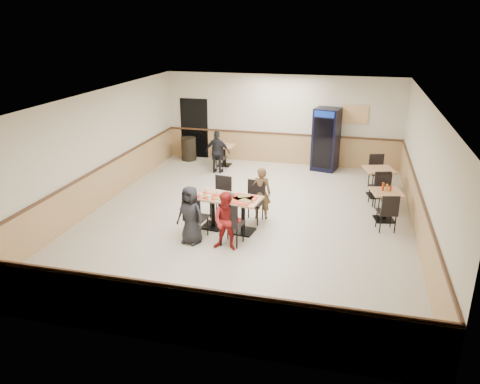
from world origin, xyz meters
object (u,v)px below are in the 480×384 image
(lone_diner, at_px, (217,152))
(side_table_near, at_px, (386,201))
(diner_man_opposite, at_px, (261,193))
(back_table, at_px, (224,152))
(pepsi_cooler, at_px, (326,139))
(trash_bin, at_px, (189,149))
(side_table_far, at_px, (378,178))
(diner_woman_left, at_px, (190,215))
(diner_woman_right, at_px, (227,221))
(main_table, at_px, (228,208))

(lone_diner, relative_size, side_table_near, 1.63)
(diner_man_opposite, xyz_separation_m, side_table_near, (2.99, 0.61, -0.16))
(side_table_near, relative_size, back_table, 1.20)
(side_table_near, distance_m, pepsi_cooler, 4.29)
(side_table_near, xyz_separation_m, trash_bin, (-6.50, 3.84, -0.10))
(back_table, distance_m, pepsi_cooler, 3.40)
(side_table_far, bearing_deg, side_table_near, -85.57)
(side_table_near, distance_m, back_table, 6.18)
(diner_woman_left, height_order, side_table_far, diner_woman_left)
(back_table, bearing_deg, diner_woman_right, -73.65)
(diner_man_opposite, distance_m, lone_diner, 3.91)
(main_table, relative_size, diner_man_opposite, 1.22)
(back_table, relative_size, pepsi_cooler, 0.35)
(diner_man_opposite, height_order, back_table, diner_man_opposite)
(side_table_far, distance_m, back_table, 5.28)
(diner_woman_right, bearing_deg, diner_woman_left, 174.58)
(diner_woman_left, xyz_separation_m, side_table_far, (4.09, 4.01, -0.12))
(main_table, xyz_separation_m, side_table_far, (3.48, 3.15, -0.01))
(lone_diner, xyz_separation_m, side_table_far, (4.97, -1.00, -0.15))
(diner_man_opposite, height_order, trash_bin, diner_man_opposite)
(back_table, xyz_separation_m, pepsi_cooler, (3.33, 0.39, 0.55))
(side_table_near, height_order, back_table, side_table_near)
(main_table, xyz_separation_m, trash_bin, (-2.89, 5.31, -0.14))
(diner_woman_left, relative_size, trash_bin, 1.63)
(diner_man_opposite, relative_size, pepsi_cooler, 0.66)
(lone_diner, bearing_deg, diner_man_opposite, 121.43)
(pepsi_cooler, bearing_deg, diner_woman_left, -99.63)
(lone_diner, relative_size, pepsi_cooler, 0.68)
(diner_man_opposite, bearing_deg, side_table_far, -147.75)
(diner_man_opposite, height_order, side_table_near, diner_man_opposite)
(diner_woman_left, xyz_separation_m, trash_bin, (-2.27, 6.16, -0.26))
(diner_woman_right, xyz_separation_m, pepsi_cooler, (1.59, 6.32, 0.36))
(diner_woman_right, bearing_deg, back_table, 108.77)
(diner_man_opposite, xyz_separation_m, back_table, (-2.10, 4.10, -0.20))
(diner_woman_left, height_order, trash_bin, diner_woman_left)
(main_table, xyz_separation_m, back_table, (-1.49, 4.96, -0.08))
(pepsi_cooler, bearing_deg, main_table, -97.03)
(side_table_far, xyz_separation_m, back_table, (-4.97, 1.80, -0.07))
(main_table, bearing_deg, trash_bin, 126.39)
(back_table, bearing_deg, diner_man_opposite, -62.86)
(lone_diner, height_order, pepsi_cooler, pepsi_cooler)
(main_table, height_order, diner_woman_right, diner_woman_right)
(diner_woman_left, distance_m, side_table_near, 4.82)
(diner_woman_left, relative_size, side_table_far, 1.42)
(diner_woman_right, relative_size, trash_bin, 1.61)
(diner_woman_right, distance_m, back_table, 6.18)
(lone_diner, bearing_deg, pepsi_cooler, -161.37)
(diner_woman_right, bearing_deg, side_table_near, 38.47)
(lone_diner, distance_m, side_table_far, 5.07)
(main_table, relative_size, pepsi_cooler, 0.80)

